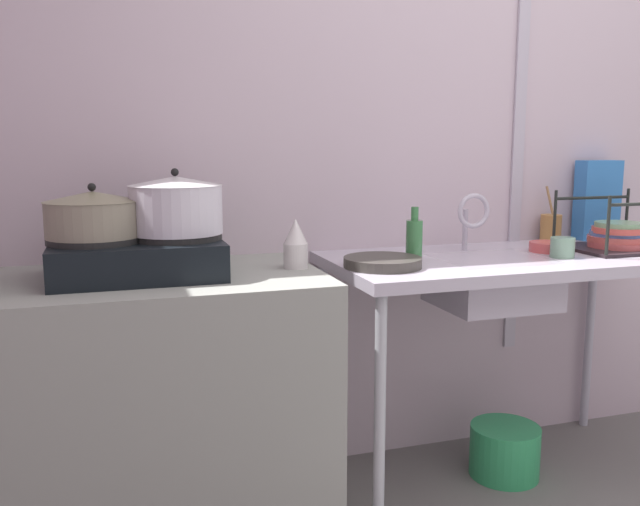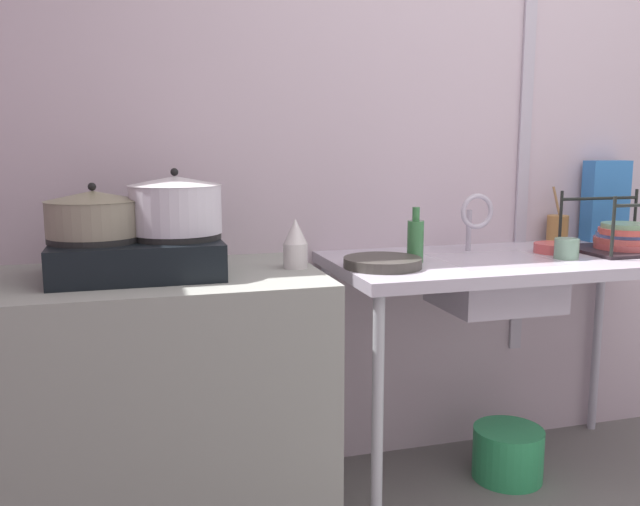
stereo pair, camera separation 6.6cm
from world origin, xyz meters
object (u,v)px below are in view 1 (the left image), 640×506
(bottle_by_sink, at_px, (414,239))
(utensil_jar, at_px, (551,228))
(frying_pan, at_px, (383,262))
(dish_rack, at_px, (617,237))
(pot_on_right_burner, at_px, (176,205))
(sink_basin, at_px, (492,282))
(faucet, at_px, (472,214))
(small_bowl_on_drainboard, at_px, (549,247))
(percolator, at_px, (296,244))
(cup_by_rack, at_px, (562,247))
(cereal_box, at_px, (597,200))
(bucket_on_floor, at_px, (505,451))
(pot_on_left_burner, at_px, (93,214))

(bottle_by_sink, distance_m, utensil_jar, 0.80)
(frying_pan, height_order, dish_rack, dish_rack)
(pot_on_right_burner, bearing_deg, sink_basin, -2.10)
(pot_on_right_burner, relative_size, bottle_by_sink, 1.51)
(faucet, relative_size, small_bowl_on_drainboard, 1.54)
(percolator, bearing_deg, cup_by_rack, -5.49)
(bottle_by_sink, xyz_separation_m, cereal_box, (0.98, 0.27, 0.09))
(bucket_on_floor, bearing_deg, cereal_box, 24.89)
(sink_basin, xyz_separation_m, utensil_jar, (0.46, 0.29, 0.14))
(dish_rack, relative_size, small_bowl_on_drainboard, 2.56)
(cup_by_rack, relative_size, utensil_jar, 0.37)
(cup_by_rack, distance_m, cereal_box, 0.58)
(frying_pan, relative_size, small_bowl_on_drainboard, 1.78)
(dish_rack, bearing_deg, pot_on_right_burner, 179.37)
(sink_basin, height_order, small_bowl_on_drainboard, small_bowl_on_drainboard)
(percolator, bearing_deg, pot_on_left_burner, 179.64)
(cereal_box, bearing_deg, bottle_by_sink, -165.42)
(pot_on_left_burner, xyz_separation_m, small_bowl_on_drainboard, (1.61, 0.03, -0.18))
(percolator, bearing_deg, bottle_by_sink, -0.72)
(sink_basin, distance_m, cup_by_rack, 0.28)
(small_bowl_on_drainboard, relative_size, bottle_by_sink, 0.76)
(cup_by_rack, bearing_deg, cereal_box, 38.75)
(faucet, xyz_separation_m, bucket_on_floor, (0.10, -0.13, -0.89))
(pot_on_left_burner, xyz_separation_m, pot_on_right_burner, (0.24, 0.00, 0.02))
(sink_basin, distance_m, small_bowl_on_drainboard, 0.31)
(sink_basin, height_order, cup_by_rack, cup_by_rack)
(pot_on_left_burner, relative_size, utensil_jar, 1.22)
(frying_pan, relative_size, bucket_on_floor, 0.98)
(percolator, xyz_separation_m, cup_by_rack, (0.96, -0.09, -0.04))
(percolator, bearing_deg, faucet, 9.19)
(bottle_by_sink, relative_size, cereal_box, 0.57)
(small_bowl_on_drainboard, xyz_separation_m, bottle_by_sink, (-0.58, -0.04, 0.06))
(cereal_box, height_order, bucket_on_floor, cereal_box)
(pot_on_left_burner, height_order, dish_rack, pot_on_left_burner)
(frying_pan, relative_size, dish_rack, 0.70)
(frying_pan, xyz_separation_m, cup_by_rack, (0.69, -0.02, 0.02))
(cup_by_rack, distance_m, utensil_jar, 0.41)
(pot_on_right_burner, relative_size, cereal_box, 0.86)
(dish_rack, relative_size, bucket_on_floor, 1.41)
(pot_on_right_burner, height_order, cup_by_rack, pot_on_right_burner)
(sink_basin, bearing_deg, bottle_by_sink, 173.98)
(sink_basin, bearing_deg, cup_by_rack, -12.77)
(small_bowl_on_drainboard, bearing_deg, sink_basin, -166.39)
(bucket_on_floor, bearing_deg, dish_rack, -0.51)
(percolator, xyz_separation_m, cereal_box, (1.40, 0.26, 0.09))
(dish_rack, height_order, cereal_box, cereal_box)
(dish_rack, relative_size, cereal_box, 1.11)
(sink_basin, height_order, faucet, faucet)
(cup_by_rack, xyz_separation_m, cereal_box, (0.44, 0.35, 0.13))
(faucet, bearing_deg, sink_basin, -90.83)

